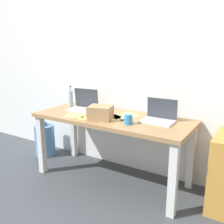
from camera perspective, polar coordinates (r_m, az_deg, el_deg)
name	(u,v)px	position (r m, az deg, el deg)	size (l,w,h in m)	color
ground_plane	(112,179)	(2.96, 0.00, -14.63)	(8.00, 8.00, 0.00)	#42474C
back_wall	(131,59)	(2.94, 4.22, 11.69)	(5.20, 0.08, 2.60)	white
desk	(112,126)	(2.71, 0.00, -3.09)	(1.68, 0.69, 0.72)	#A37A4C
laptop_left	(83,105)	(2.98, -6.39, 1.49)	(0.33, 0.26, 0.24)	silver
laptop_right	(159,117)	(2.54, 10.43, -1.09)	(0.31, 0.23, 0.22)	silver
beer_bottle	(71,99)	(3.14, -9.21, 2.99)	(0.06, 0.06, 0.26)	#99B7C1
computer_mouse	(123,118)	(2.57, 2.58, -1.35)	(0.06, 0.10, 0.03)	silver
cardboard_box	(100,113)	(2.57, -2.59, -0.16)	(0.23, 0.19, 0.14)	tan
coffee_mug	(128,119)	(2.42, 3.68, -1.64)	(0.08, 0.08, 0.10)	#338CC6
paper_yellow_folder	(93,117)	(2.69, -4.23, -1.03)	(0.21, 0.30, 0.00)	#F4E06B
paper_sheet_front_left	(78,114)	(2.81, -7.68, -0.45)	(0.21, 0.30, 0.00)	#F4E06B
paper_sheet_center	(108,118)	(2.64, -0.97, -1.28)	(0.21, 0.30, 0.00)	#F4E06B
paper_sheet_near_back	(124,116)	(2.71, 2.74, -0.88)	(0.21, 0.30, 0.00)	#F4E06B
water_cooler_jug	(45,140)	(3.59, -14.76, -6.04)	(0.27, 0.27, 0.47)	#598CC6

